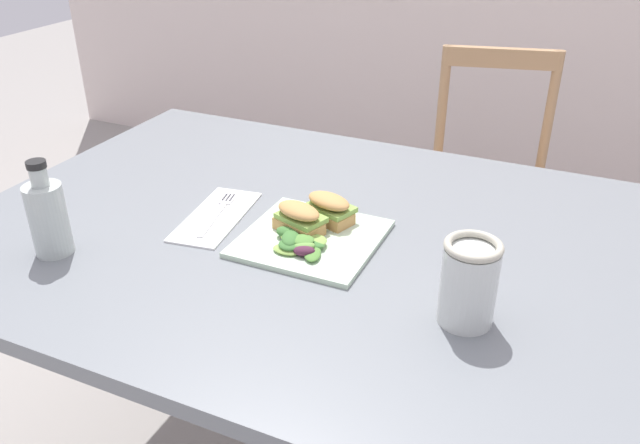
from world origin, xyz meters
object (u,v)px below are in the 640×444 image
Objects in this scene: dining_table at (296,275)px; mason_jar_iced_tea at (468,286)px; plate_lunch at (311,238)px; sandwich_half_front at (299,218)px; fork_on_napkin at (219,211)px; bottle_cold_brew at (49,221)px; sandwich_half_back at (329,208)px; chair_wooden_far at (488,190)px.

mason_jar_iced_tea is at bearing -23.68° from dining_table.
plate_lunch is 0.04m from sandwich_half_front.
bottle_cold_brew is at bearing -126.91° from fork_on_napkin.
sandwich_half_front is at bearing -4.67° from fork_on_napkin.
bottle_cold_brew is (-0.38, -0.24, 0.02)m from sandwich_half_front.
sandwich_half_back is 0.23m from fork_on_napkin.
plate_lunch reaches higher than fork_on_napkin.
bottle_cold_brew is at bearing -147.97° from sandwich_half_front.
plate_lunch is 2.32× the size of sandwich_half_front.
sandwich_half_front is at bearing 164.37° from plate_lunch.
bottle_cold_brew is (-0.57, -1.22, 0.36)m from chair_wooden_far.
mason_jar_iced_tea reaches higher than plate_lunch.
chair_wooden_far is at bearing 80.39° from plate_lunch.
bottle_cold_brew is (-0.41, -0.30, 0.02)m from sandwich_half_back.
plate_lunch is at bearing 158.82° from mason_jar_iced_tea.
mason_jar_iced_tea is (0.72, 0.11, -0.00)m from bottle_cold_brew.
mason_jar_iced_tea is at bearing -31.60° from sandwich_half_back.
plate_lunch reaches higher than dining_table.
dining_table is 1.49× the size of chair_wooden_far.
plate_lunch is 0.35m from mason_jar_iced_tea.
chair_wooden_far reaches higher than sandwich_half_front.
dining_table is 9.35× the size of mason_jar_iced_tea.
fork_on_napkin is 0.56m from mason_jar_iced_tea.
chair_wooden_far is 0.99m from sandwich_half_back.
chair_wooden_far is at bearing 78.72° from sandwich_half_front.
dining_table is 7.00× the size of fork_on_napkin.
mason_jar_iced_tea reaches higher than chair_wooden_far.
fork_on_napkin is at bearing -111.73° from chair_wooden_far.
fork_on_napkin is 0.32m from bottle_cold_brew.
sandwich_half_back is 0.51m from bottle_cold_brew.
fork_on_napkin is at bearing -174.35° from dining_table.
fork_on_napkin is at bearing -168.64° from sandwich_half_back.
sandwich_half_front is 0.19m from fork_on_napkin.
sandwich_half_back is (0.03, 0.06, 0.00)m from sandwich_half_front.
plate_lunch is 0.47m from bottle_cold_brew.
chair_wooden_far is 1.18m from mason_jar_iced_tea.
sandwich_half_front is at bearing -120.02° from sandwich_half_back.
plate_lunch is at bearing -6.13° from fork_on_napkin.
dining_table is 12.13× the size of sandwich_half_front.
sandwich_half_back is at bearing 35.72° from bottle_cold_brew.
fork_on_napkin is (-0.22, 0.02, 0.00)m from plate_lunch.
chair_wooden_far is 1.08m from fork_on_napkin.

